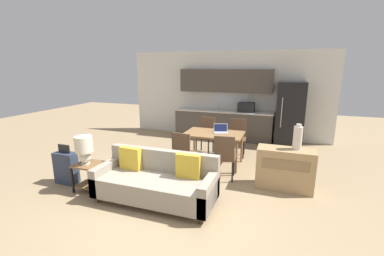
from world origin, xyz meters
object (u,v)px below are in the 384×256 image
(table_lamp, at_px, (84,148))
(credenza, at_px, (285,169))
(dining_table, at_px, (214,136))
(dining_chair_near_left, at_px, (184,151))
(dining_chair_near_right, at_px, (225,155))
(laptop, at_px, (221,131))
(vase, at_px, (298,138))
(dining_chair_far_left, at_px, (206,133))
(dining_chair_far_right, at_px, (238,136))
(side_table, at_px, (89,172))
(couch, at_px, (157,181))
(refrigerator, at_px, (290,114))
(suitcase, at_px, (66,168))

(table_lamp, height_order, credenza, table_lamp)
(dining_table, bearing_deg, dining_chair_near_left, -117.77)
(dining_table, relative_size, dining_chair_near_right, 1.40)
(table_lamp, bearing_deg, dining_chair_near_right, 29.71)
(dining_chair_near_right, distance_m, laptop, 0.93)
(table_lamp, height_order, vase, vase)
(dining_chair_far_left, height_order, dining_chair_near_right, same)
(table_lamp, xyz_separation_m, dining_chair_far_right, (2.24, 2.86, -0.30))
(laptop, bearing_deg, side_table, -150.65)
(couch, distance_m, credenza, 2.33)
(side_table, bearing_deg, dining_chair_far_left, 63.48)
(dining_chair_far_right, xyz_separation_m, dining_chair_near_left, (-0.84, -1.63, 0.00))
(refrigerator, relative_size, dining_chair_near_left, 1.96)
(credenza, relative_size, suitcase, 1.29)
(refrigerator, height_order, dining_chair_far_right, refrigerator)
(credenza, xyz_separation_m, laptop, (-1.41, 0.85, 0.41))
(couch, relative_size, dining_chair_far_right, 2.16)
(dining_table, bearing_deg, dining_chair_far_right, 63.42)
(dining_table, xyz_separation_m, dining_chair_near_left, (-0.42, -0.80, -0.16))
(refrigerator, bearing_deg, suitcase, -134.52)
(credenza, bearing_deg, vase, 15.46)
(dining_table, xyz_separation_m, dining_chair_far_right, (0.41, 0.82, -0.16))
(dining_chair_far_left, xyz_separation_m, dining_chair_near_right, (0.84, -1.52, 0.00))
(couch, relative_size, laptop, 5.23)
(dining_table, distance_m, credenza, 1.75)
(vase, bearing_deg, dining_chair_near_left, -177.65)
(dining_table, bearing_deg, refrigerator, 53.40)
(side_table, relative_size, credenza, 0.51)
(credenza, relative_size, dining_chair_far_left, 1.08)
(dining_chair_far_left, bearing_deg, couch, -85.81)
(dining_table, distance_m, dining_chair_far_right, 0.93)
(couch, bearing_deg, dining_chair_near_right, 52.96)
(dining_chair_near_right, height_order, dining_chair_near_left, same)
(dining_table, height_order, credenza, credenza)
(refrigerator, height_order, laptop, refrigerator)
(side_table, bearing_deg, refrigerator, 50.84)
(dining_table, relative_size, dining_chair_far_left, 1.40)
(suitcase, bearing_deg, side_table, -8.04)
(dining_chair_far_right, bearing_deg, laptop, -115.14)
(refrigerator, xyz_separation_m, couch, (-2.11, -4.14, -0.57))
(dining_table, distance_m, suitcase, 3.12)
(couch, distance_m, dining_chair_far_right, 2.89)
(refrigerator, distance_m, credenza, 3.02)
(refrigerator, distance_m, side_table, 5.47)
(side_table, height_order, dining_chair_near_left, dining_chair_near_left)
(dining_table, xyz_separation_m, suitcase, (-2.42, -1.92, -0.36))
(side_table, xyz_separation_m, dining_chair_near_right, (2.22, 1.26, 0.17))
(dining_chair_far_left, relative_size, dining_chair_near_right, 1.00)
(refrigerator, relative_size, dining_chair_far_right, 1.96)
(side_table, distance_m, dining_chair_near_left, 1.84)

